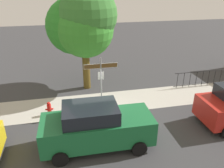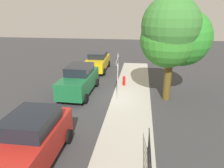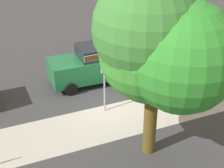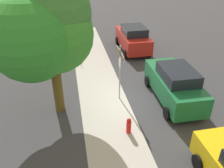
% 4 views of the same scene
% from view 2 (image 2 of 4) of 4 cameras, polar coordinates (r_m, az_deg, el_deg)
% --- Properties ---
extents(ground_plane, '(60.00, 60.00, 0.00)m').
position_cam_2_polar(ground_plane, '(14.78, 0.08, -3.43)').
color(ground_plane, '#38383A').
extents(sidewalk_strip, '(24.00, 2.60, 0.00)m').
position_cam_2_polar(sidewalk_strip, '(12.86, 4.67, -7.13)').
color(sidewalk_strip, '#AFABA0').
rests_on(sidewalk_strip, ground_plane).
extents(street_sign, '(1.75, 0.07, 3.10)m').
position_cam_2_polar(street_sign, '(13.70, 1.56, 4.24)').
color(street_sign, '#9EA0A5').
rests_on(street_sign, ground_plane).
extents(shade_tree, '(4.37, 4.46, 6.56)m').
position_cam_2_polar(shade_tree, '(13.93, 16.32, 12.54)').
color(shade_tree, brown).
rests_on(shade_tree, ground_plane).
extents(car_yellow, '(4.58, 2.04, 1.75)m').
position_cam_2_polar(car_yellow, '(21.05, -3.90, 6.02)').
color(car_yellow, yellow).
rests_on(car_yellow, ground_plane).
extents(car_green, '(4.73, 2.10, 2.01)m').
position_cam_2_polar(car_green, '(15.24, -8.79, 1.07)').
color(car_green, '#1A6435').
rests_on(car_green, ground_plane).
extents(car_red, '(4.44, 2.12, 2.00)m').
position_cam_2_polar(car_red, '(8.94, -20.96, -13.96)').
color(car_red, '#B3221A').
rests_on(car_red, ground_plane).
extents(fire_hydrant, '(0.42, 0.22, 0.78)m').
position_cam_2_polar(fire_hydrant, '(16.89, 3.23, 0.89)').
color(fire_hydrant, red).
rests_on(fire_hydrant, ground_plane).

